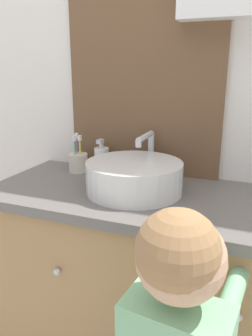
% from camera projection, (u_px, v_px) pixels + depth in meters
% --- Properties ---
extents(wall_back, '(3.20, 0.18, 2.50)m').
position_uv_depth(wall_back, '(189.00, 46.00, 1.22)').
color(wall_back, silver).
rests_on(wall_back, ground_plane).
extents(vanity_counter, '(1.26, 0.50, 0.78)m').
position_uv_depth(vanity_counter, '(159.00, 291.00, 1.24)').
color(vanity_counter, '#A37A4C').
rests_on(vanity_counter, ground_plane).
extents(sink_basin, '(0.34, 0.39, 0.19)m').
position_uv_depth(sink_basin, '(135.00, 176.00, 1.15)').
color(sink_basin, silver).
rests_on(sink_basin, vanity_counter).
extents(toothbrush_holder, '(0.08, 0.08, 0.16)m').
position_uv_depth(toothbrush_holder, '(78.00, 162.00, 1.38)').
color(toothbrush_holder, beige).
rests_on(toothbrush_holder, vanity_counter).
extents(soap_dispenser, '(0.06, 0.06, 0.14)m').
position_uv_depth(soap_dispenser, '(102.00, 159.00, 1.37)').
color(soap_dispenser, white).
rests_on(soap_dispenser, vanity_counter).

